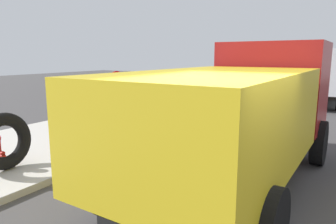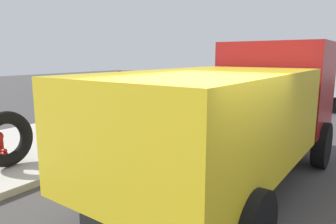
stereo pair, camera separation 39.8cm
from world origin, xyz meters
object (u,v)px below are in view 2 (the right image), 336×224
at_px(dump_truck_yellow, 240,108).
at_px(dump_truck_gray, 330,75).
at_px(stop_sign, 119,93).
at_px(loose_tire, 7,139).

distance_m(dump_truck_yellow, dump_truck_gray, 13.14).
height_order(stop_sign, dump_truck_gray, dump_truck_gray).
height_order(loose_tire, dump_truck_gray, dump_truck_gray).
height_order(loose_tire, stop_sign, stop_sign).
bearing_deg(stop_sign, dump_truck_gray, -17.44).
bearing_deg(loose_tire, dump_truck_yellow, -62.41).
height_order(dump_truck_yellow, dump_truck_gray, same).
bearing_deg(stop_sign, dump_truck_yellow, -99.44).
height_order(stop_sign, dump_truck_yellow, dump_truck_yellow).
distance_m(loose_tire, stop_sign, 3.21).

